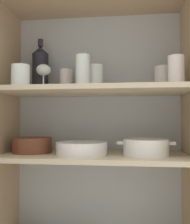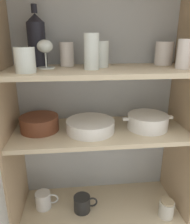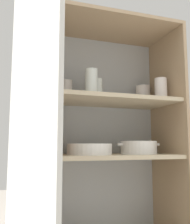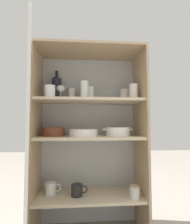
% 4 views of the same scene
% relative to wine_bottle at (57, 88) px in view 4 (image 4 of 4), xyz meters
% --- Properties ---
extents(cupboard_back_panel, '(0.84, 0.02, 1.42)m').
position_rel_wine_bottle_xyz_m(cupboard_back_panel, '(0.28, 0.07, -0.44)').
color(cupboard_back_panel, '#B2B7BC').
rests_on(cupboard_back_panel, ground_plane).
extents(cupboard_side_left, '(0.02, 0.37, 1.42)m').
position_rel_wine_bottle_xyz_m(cupboard_side_left, '(-0.14, -0.10, -0.44)').
color(cupboard_side_left, tan).
rests_on(cupboard_side_left, ground_plane).
extents(cupboard_side_right, '(0.02, 0.37, 1.42)m').
position_rel_wine_bottle_xyz_m(cupboard_side_right, '(0.69, -0.10, -0.44)').
color(cupboard_side_right, tan).
rests_on(cupboard_side_right, ground_plane).
extents(cupboard_top_panel, '(0.84, 0.37, 0.02)m').
position_rel_wine_bottle_xyz_m(cupboard_top_panel, '(0.28, -0.10, 0.28)').
color(cupboard_top_panel, tan).
rests_on(cupboard_top_panel, cupboard_side_left).
extents(shelf_board_lower, '(0.81, 0.33, 0.02)m').
position_rel_wine_bottle_xyz_m(shelf_board_lower, '(0.28, -0.10, -0.86)').
color(shelf_board_lower, beige).
extents(shelf_board_middle, '(0.81, 0.33, 0.02)m').
position_rel_wine_bottle_xyz_m(shelf_board_middle, '(0.28, -0.10, -0.41)').
color(shelf_board_middle, beige).
extents(shelf_board_upper, '(0.81, 0.33, 0.02)m').
position_rel_wine_bottle_xyz_m(shelf_board_upper, '(0.28, -0.10, -0.12)').
color(shelf_board_upper, beige).
extents(cupboard_door, '(0.13, 0.41, 1.42)m').
position_rel_wine_bottle_xyz_m(cupboard_door, '(-0.09, -0.49, -0.44)').
color(cupboard_door, silver).
rests_on(cupboard_door, ground_plane).
extents(tumbler_glass_0, '(0.06, 0.06, 0.14)m').
position_rel_wine_bottle_xyz_m(tumbler_glass_0, '(0.23, -0.13, -0.04)').
color(tumbler_glass_0, white).
rests_on(tumbler_glass_0, shelf_board_upper).
extents(tumbler_glass_1, '(0.08, 0.08, 0.11)m').
position_rel_wine_bottle_xyz_m(tumbler_glass_1, '(0.28, -0.06, -0.06)').
color(tumbler_glass_1, white).
rests_on(tumbler_glass_1, shelf_board_upper).
extents(tumbler_glass_2, '(0.07, 0.07, 0.12)m').
position_rel_wine_bottle_xyz_m(tumbler_glass_2, '(0.62, -0.15, -0.05)').
color(tumbler_glass_2, silver).
rests_on(tumbler_glass_2, shelf_board_upper).
extents(tumbler_glass_3, '(0.08, 0.08, 0.09)m').
position_rel_wine_bottle_xyz_m(tumbler_glass_3, '(-0.02, -0.18, -0.07)').
color(tumbler_glass_3, white).
rests_on(tumbler_glass_3, shelf_board_upper).
extents(tumbler_glass_4, '(0.08, 0.08, 0.11)m').
position_rel_wine_bottle_xyz_m(tumbler_glass_4, '(0.59, -0.01, -0.06)').
color(tumbler_glass_4, silver).
rests_on(tumbler_glass_4, shelf_board_upper).
extents(tumbler_glass_5, '(0.07, 0.07, 0.11)m').
position_rel_wine_bottle_xyz_m(tumbler_glass_5, '(0.13, -0.00, -0.06)').
color(tumbler_glass_5, silver).
rests_on(tumbler_glass_5, shelf_board_upper).
extents(wine_glass_0, '(0.07, 0.07, 0.12)m').
position_rel_wine_bottle_xyz_m(wine_glass_0, '(0.04, -0.08, -0.03)').
color(wine_glass_0, white).
rests_on(wine_glass_0, shelf_board_upper).
extents(wine_bottle, '(0.08, 0.08, 0.26)m').
position_rel_wine_bottle_xyz_m(wine_bottle, '(0.00, 0.00, 0.00)').
color(wine_bottle, black).
rests_on(wine_bottle, shelf_board_upper).
extents(plate_stack_white, '(0.22, 0.22, 0.05)m').
position_rel_wine_bottle_xyz_m(plate_stack_white, '(0.23, -0.12, -0.37)').
color(plate_stack_white, white).
rests_on(plate_stack_white, shelf_board_middle).
extents(mixing_bowl_large, '(0.18, 0.18, 0.07)m').
position_rel_wine_bottle_xyz_m(mixing_bowl_large, '(-0.01, -0.08, -0.36)').
color(mixing_bowl_large, brown).
rests_on(mixing_bowl_large, shelf_board_middle).
extents(casserole_dish, '(0.24, 0.19, 0.07)m').
position_rel_wine_bottle_xyz_m(casserole_dish, '(0.50, -0.11, -0.37)').
color(casserole_dish, white).
rests_on(casserole_dish, shelf_board_middle).
extents(coffee_mug_primary, '(0.12, 0.09, 0.08)m').
position_rel_wine_bottle_xyz_m(coffee_mug_primary, '(0.18, -0.13, -0.80)').
color(coffee_mug_primary, black).
rests_on(coffee_mug_primary, shelf_board_lower).
extents(coffee_mug_extra_1, '(0.12, 0.08, 0.09)m').
position_rel_wine_bottle_xyz_m(coffee_mug_extra_1, '(-0.02, -0.08, -0.80)').
color(coffee_mug_extra_1, white).
rests_on(coffee_mug_extra_1, shelf_board_lower).
extents(storage_jar, '(0.08, 0.08, 0.09)m').
position_rel_wine_bottle_xyz_m(storage_jar, '(0.60, -0.21, -0.80)').
color(storage_jar, beige).
rests_on(storage_jar, shelf_board_lower).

